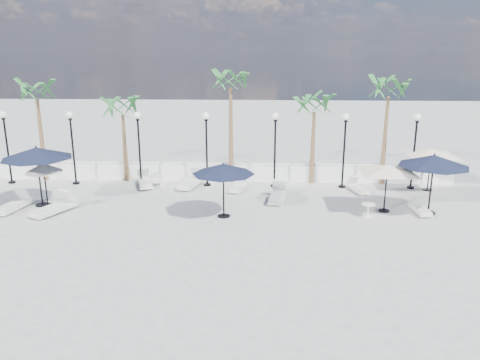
{
  "coord_description": "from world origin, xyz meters",
  "views": [
    {
      "loc": [
        2.82,
        -16.94,
        6.86
      ],
      "look_at": [
        1.91,
        2.28,
        1.5
      ],
      "focal_mm": 35.0,
      "sensor_mm": 36.0,
      "label": 1
    }
  ],
  "objects_px": {
    "lounger_1": "(54,208)",
    "parasol_navy_left": "(37,153)",
    "lounger_6": "(420,208)",
    "lounger_5": "(277,196)",
    "parasol_cream_sq_a": "(432,149)",
    "parasol_cream_small": "(44,168)",
    "lounger_3": "(191,182)",
    "lounger_4": "(238,186)",
    "lounger_2": "(145,182)",
    "lounger_7": "(358,188)",
    "parasol_cream_sq_b": "(388,165)",
    "parasol_navy_right": "(434,161)",
    "lounger_0": "(13,205)",
    "parasol_navy_mid": "(223,169)"
  },
  "relations": [
    {
      "from": "parasol_navy_right",
      "to": "lounger_2",
      "type": "bearing_deg",
      "value": 164.88
    },
    {
      "from": "lounger_6",
      "to": "parasol_navy_mid",
      "type": "relative_size",
      "value": 0.62
    },
    {
      "from": "lounger_2",
      "to": "lounger_4",
      "type": "distance_m",
      "value": 4.92
    },
    {
      "from": "parasol_navy_right",
      "to": "lounger_1",
      "type": "bearing_deg",
      "value": -177.36
    },
    {
      "from": "lounger_3",
      "to": "parasol_navy_left",
      "type": "bearing_deg",
      "value": -138.27
    },
    {
      "from": "lounger_2",
      "to": "parasol_cream_sq_b",
      "type": "bearing_deg",
      "value": -35.54
    },
    {
      "from": "lounger_1",
      "to": "lounger_5",
      "type": "xyz_separation_m",
      "value": [
        9.72,
        2.23,
        -0.01
      ]
    },
    {
      "from": "lounger_6",
      "to": "lounger_7",
      "type": "relative_size",
      "value": 0.96
    },
    {
      "from": "lounger_7",
      "to": "parasol_navy_right",
      "type": "height_order",
      "value": "parasol_navy_right"
    },
    {
      "from": "lounger_1",
      "to": "parasol_cream_sq_a",
      "type": "height_order",
      "value": "parasol_cream_sq_a"
    },
    {
      "from": "parasol_cream_small",
      "to": "lounger_3",
      "type": "bearing_deg",
      "value": 29.04
    },
    {
      "from": "lounger_7",
      "to": "parasol_navy_right",
      "type": "relative_size",
      "value": 0.57
    },
    {
      "from": "lounger_0",
      "to": "lounger_6",
      "type": "distance_m",
      "value": 17.9
    },
    {
      "from": "lounger_4",
      "to": "parasol_cream_sq_b",
      "type": "relative_size",
      "value": 0.4
    },
    {
      "from": "parasol_cream_sq_b",
      "to": "parasol_cream_small",
      "type": "xyz_separation_m",
      "value": [
        -15.13,
        0.02,
        -0.32
      ]
    },
    {
      "from": "parasol_cream_small",
      "to": "lounger_6",
      "type": "bearing_deg",
      "value": -0.56
    },
    {
      "from": "parasol_cream_sq_b",
      "to": "lounger_6",
      "type": "bearing_deg",
      "value": -5.31
    },
    {
      "from": "lounger_0",
      "to": "parasol_cream_sq_b",
      "type": "relative_size",
      "value": 0.46
    },
    {
      "from": "lounger_0",
      "to": "lounger_4",
      "type": "bearing_deg",
      "value": 28.83
    },
    {
      "from": "parasol_cream_sq_a",
      "to": "parasol_cream_small",
      "type": "bearing_deg",
      "value": -169.53
    },
    {
      "from": "lounger_1",
      "to": "parasol_navy_mid",
      "type": "relative_size",
      "value": 0.83
    },
    {
      "from": "parasol_cream_small",
      "to": "lounger_2",
      "type": "bearing_deg",
      "value": 42.8
    },
    {
      "from": "parasol_navy_mid",
      "to": "lounger_7",
      "type": "bearing_deg",
      "value": 31.26
    },
    {
      "from": "parasol_navy_left",
      "to": "parasol_navy_right",
      "type": "xyz_separation_m",
      "value": [
        17.26,
        -0.3,
        -0.09
      ]
    },
    {
      "from": "parasol_cream_sq_b",
      "to": "parasol_navy_mid",
      "type": "bearing_deg",
      "value": -171.78
    },
    {
      "from": "lounger_4",
      "to": "parasol_navy_mid",
      "type": "bearing_deg",
      "value": -84.65
    },
    {
      "from": "parasol_navy_mid",
      "to": "lounger_3",
      "type": "bearing_deg",
      "value": 114.92
    },
    {
      "from": "lounger_3",
      "to": "parasol_navy_mid",
      "type": "height_order",
      "value": "parasol_navy_mid"
    },
    {
      "from": "lounger_0",
      "to": "lounger_6",
      "type": "relative_size",
      "value": 1.26
    },
    {
      "from": "lounger_1",
      "to": "lounger_2",
      "type": "xyz_separation_m",
      "value": [
        2.89,
        4.35,
        -0.02
      ]
    },
    {
      "from": "lounger_0",
      "to": "parasol_navy_right",
      "type": "height_order",
      "value": "parasol_navy_right"
    },
    {
      "from": "parasol_navy_left",
      "to": "lounger_3",
      "type": "bearing_deg",
      "value": 27.42
    },
    {
      "from": "lounger_3",
      "to": "lounger_4",
      "type": "xyz_separation_m",
      "value": [
        2.46,
        -0.5,
        -0.06
      ]
    },
    {
      "from": "lounger_5",
      "to": "parasol_navy_left",
      "type": "bearing_deg",
      "value": -166.03
    },
    {
      "from": "parasol_navy_mid",
      "to": "lounger_1",
      "type": "bearing_deg",
      "value": 179.56
    },
    {
      "from": "lounger_1",
      "to": "lounger_2",
      "type": "distance_m",
      "value": 5.23
    },
    {
      "from": "parasol_navy_left",
      "to": "parasol_navy_right",
      "type": "relative_size",
      "value": 1.05
    },
    {
      "from": "parasol_cream_small",
      "to": "lounger_7",
      "type": "bearing_deg",
      "value": 11.15
    },
    {
      "from": "lounger_6",
      "to": "lounger_5",
      "type": "bearing_deg",
      "value": 165.13
    },
    {
      "from": "lounger_7",
      "to": "parasol_cream_small",
      "type": "xyz_separation_m",
      "value": [
        -14.57,
        -2.87,
        1.56
      ]
    },
    {
      "from": "lounger_5",
      "to": "lounger_2",
      "type": "bearing_deg",
      "value": 170.48
    },
    {
      "from": "parasol_navy_right",
      "to": "parasol_cream_small",
      "type": "xyz_separation_m",
      "value": [
        -16.98,
        0.23,
        -0.58
      ]
    },
    {
      "from": "lounger_6",
      "to": "lounger_7",
      "type": "height_order",
      "value": "lounger_7"
    },
    {
      "from": "parasol_cream_sq_a",
      "to": "lounger_1",
      "type": "bearing_deg",
      "value": -166.02
    },
    {
      "from": "parasol_navy_left",
      "to": "parasol_cream_sq_b",
      "type": "relative_size",
      "value": 0.7
    },
    {
      "from": "lounger_1",
      "to": "parasol_navy_left",
      "type": "height_order",
      "value": "parasol_navy_left"
    },
    {
      "from": "lounger_0",
      "to": "lounger_6",
      "type": "bearing_deg",
      "value": 10.47
    },
    {
      "from": "lounger_1",
      "to": "parasol_navy_right",
      "type": "xyz_separation_m",
      "value": [
        16.23,
        0.75,
        2.08
      ]
    },
    {
      "from": "lounger_2",
      "to": "lounger_3",
      "type": "distance_m",
      "value": 2.44
    },
    {
      "from": "parasol_cream_sq_b",
      "to": "lounger_1",
      "type": "bearing_deg",
      "value": -176.2
    }
  ]
}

